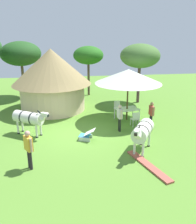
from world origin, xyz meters
TOP-DOWN VIEW (x-y plane):
  - ground_plane at (0.00, 0.00)m, footprint 36.00×36.00m
  - thatched_hut at (-1.64, 4.70)m, footprint 5.55×5.55m
  - shade_umbrella at (3.14, 1.84)m, footprint 4.14×4.14m
  - patio_dining_table at (3.14, 1.84)m, footprint 1.64×1.28m
  - patio_chair_near_lawn at (3.35, 0.60)m, footprint 0.50×0.49m
  - patio_chair_west_end at (2.80, 3.06)m, footprint 0.54×0.52m
  - guest_beside_umbrella at (4.22, 0.34)m, footprint 0.21×0.56m
  - guest_behind_table at (2.26, 0.02)m, footprint 0.26×0.56m
  - standing_watcher at (-2.30, -3.40)m, footprint 0.42×0.53m
  - striped_lounge_chair at (0.29, -0.88)m, footprint 0.94×0.78m
  - zebra_nearest_camera at (2.76, -2.53)m, footprint 1.48×2.01m
  - zebra_by_umbrella at (-2.74, 0.20)m, footprint 2.07×1.52m
  - acacia_tree_far_lawn at (5.01, 5.64)m, footprint 3.03×3.03m
  - acacia_tree_behind_hut at (1.34, 8.50)m, footprint 2.58×2.58m
  - acacia_tree_right_background at (-4.27, 8.66)m, footprint 3.34×3.34m
  - brick_patio_kerb at (2.65, -3.90)m, footprint 1.19×2.78m

SIDE VIEW (x-z plane):
  - ground_plane at x=0.00m, z-range 0.00..0.00m
  - brick_patio_kerb at x=2.65m, z-range 0.00..0.08m
  - striped_lounge_chair at x=0.29m, z-range -0.05..0.56m
  - patio_chair_near_lawn at x=3.35m, z-range 0.07..0.97m
  - patio_chair_west_end at x=2.80m, z-range 0.07..0.97m
  - patio_dining_table at x=3.14m, z-range 0.29..1.03m
  - guest_beside_umbrella at x=4.22m, z-range 0.16..1.72m
  - guest_behind_table at x=2.26m, z-range 0.16..1.74m
  - zebra_by_umbrella at x=-2.74m, z-range 0.22..1.73m
  - standing_watcher at x=-2.30m, z-range 0.17..1.88m
  - zebra_nearest_camera at x=2.76m, z-range 0.25..1.83m
  - thatched_hut at x=-1.64m, z-range 0.20..4.54m
  - shade_umbrella at x=3.14m, z-range 1.19..4.45m
  - acacia_tree_behind_hut at x=1.34m, z-range 1.34..5.60m
  - acacia_tree_far_lawn at x=5.01m, z-range 1.36..5.93m
  - acacia_tree_right_background at x=-4.27m, z-range 1.33..6.01m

